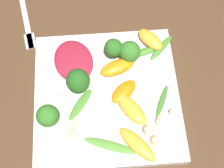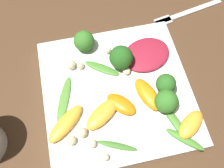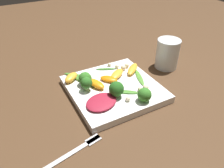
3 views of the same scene
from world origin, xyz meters
name	(u,v)px [view 1 (image 1 of 3)]	position (x,y,z in m)	size (l,w,h in m)	color
ground_plane	(107,99)	(0.00, 0.00, 0.00)	(2.40, 2.40, 0.00)	#4C331E
plate	(107,96)	(0.00, 0.00, 0.01)	(0.26, 0.26, 0.02)	white
fork	(27,23)	(0.16, -0.18, 0.00)	(0.05, 0.16, 0.01)	silver
radicchio_leaf_0	(74,61)	(0.06, -0.07, 0.03)	(0.09, 0.11, 0.01)	maroon
orange_segment_0	(138,144)	(-0.05, 0.10, 0.03)	(0.07, 0.08, 0.02)	#FCAD33
orange_segment_1	(124,93)	(-0.03, 0.00, 0.03)	(0.06, 0.06, 0.01)	orange
orange_segment_2	(132,109)	(-0.04, 0.04, 0.03)	(0.06, 0.07, 0.02)	#FCAD33
orange_segment_3	(150,39)	(-0.09, -0.10, 0.03)	(0.06, 0.06, 0.02)	#FCAD33
orange_segment_4	(118,67)	(-0.02, -0.05, 0.03)	(0.07, 0.05, 0.02)	orange
broccoli_floret_0	(130,52)	(-0.05, -0.07, 0.04)	(0.04, 0.04, 0.04)	#84AD5B
broccoli_floret_1	(48,116)	(0.10, 0.04, 0.04)	(0.04, 0.04, 0.04)	#84AD5B
broccoli_floret_2	(78,81)	(0.05, -0.02, 0.05)	(0.04, 0.04, 0.05)	#7A9E51
broccoli_floret_3	(114,48)	(-0.02, -0.08, 0.05)	(0.03, 0.03, 0.04)	#84AD5B
arugula_sprig_0	(80,105)	(0.05, 0.02, 0.02)	(0.05, 0.07, 0.00)	#47842D
arugula_sprig_1	(109,146)	(0.00, 0.09, 0.02)	(0.09, 0.05, 0.00)	#518E33
arugula_sprig_2	(162,101)	(-0.10, 0.02, 0.02)	(0.04, 0.07, 0.00)	#3D7528
arugula_sprig_3	(161,48)	(-0.11, -0.09, 0.03)	(0.06, 0.06, 0.01)	#47842D
arugula_sprig_4	(144,51)	(-0.08, -0.08, 0.03)	(0.10, 0.04, 0.01)	#47842D
macadamia_nut_0	(60,97)	(0.08, 0.00, 0.03)	(0.01, 0.01, 0.01)	beige
macadamia_nut_1	(172,112)	(-0.11, 0.04, 0.03)	(0.01, 0.01, 0.01)	beige
macadamia_nut_2	(148,130)	(-0.07, 0.07, 0.03)	(0.02, 0.02, 0.02)	beige
macadamia_nut_3	(71,135)	(0.06, 0.07, 0.03)	(0.02, 0.02, 0.02)	beige
macadamia_nut_4	(74,125)	(0.06, 0.06, 0.03)	(0.01, 0.01, 0.01)	beige
macadamia_nut_5	(159,122)	(-0.09, 0.06, 0.03)	(0.01, 0.01, 0.01)	beige
macadamia_nut_6	(89,81)	(0.03, -0.02, 0.03)	(0.01, 0.01, 0.01)	beige
macadamia_nut_7	(155,140)	(-0.08, 0.09, 0.03)	(0.02, 0.02, 0.02)	beige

